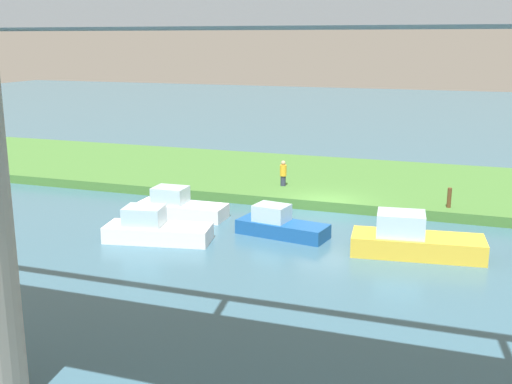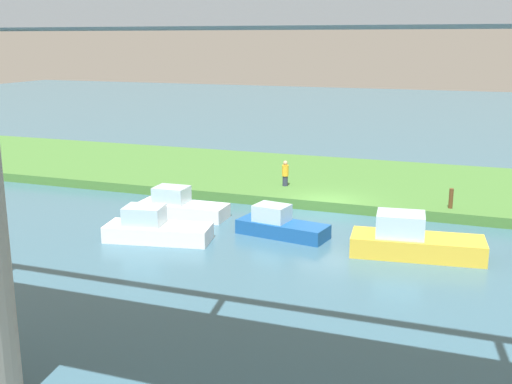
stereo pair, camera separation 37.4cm
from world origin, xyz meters
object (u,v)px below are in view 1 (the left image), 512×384
at_px(pontoon_yellow, 179,207).
at_px(mooring_post, 449,198).
at_px(riverboat_paddlewheel, 155,229).
at_px(person_on_bank, 283,173).
at_px(motorboat_white, 413,240).
at_px(motorboat_red, 280,225).

bearing_deg(pontoon_yellow, mooring_post, -161.14).
distance_m(mooring_post, riverboat_paddlewheel, 13.89).
relative_size(person_on_bank, motorboat_white, 0.26).
bearing_deg(motorboat_white, mooring_post, -99.76).
bearing_deg(motorboat_white, riverboat_paddlewheel, 9.80).
bearing_deg(mooring_post, person_on_bank, -11.30).
height_order(mooring_post, pontoon_yellow, mooring_post).
height_order(motorboat_red, motorboat_white, motorboat_white).
bearing_deg(pontoon_yellow, riverboat_paddlewheel, 100.49).
bearing_deg(motorboat_red, mooring_post, -141.64).
xyz_separation_m(riverboat_paddlewheel, pontoon_yellow, (0.68, -3.67, -0.02)).
bearing_deg(motorboat_red, riverboat_paddlewheel, 27.73).
distance_m(person_on_bank, riverboat_paddlewheel, 9.97).
xyz_separation_m(person_on_bank, motorboat_red, (-2.02, 7.08, -0.73)).
height_order(mooring_post, motorboat_white, motorboat_white).
bearing_deg(motorboat_white, pontoon_yellow, -9.53).
bearing_deg(motorboat_white, person_on_bank, -45.16).
relative_size(motorboat_red, pontoon_yellow, 0.95).
relative_size(mooring_post, motorboat_white, 0.18).
bearing_deg(mooring_post, motorboat_white, 80.24).
height_order(riverboat_paddlewheel, motorboat_white, motorboat_white).
relative_size(motorboat_red, riverboat_paddlewheel, 0.89).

